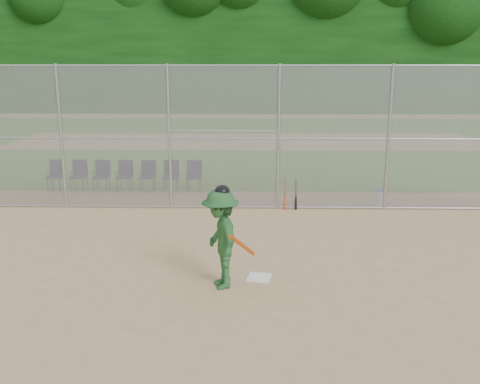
{
  "coord_description": "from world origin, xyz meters",
  "views": [
    {
      "loc": [
        0.27,
        -9.56,
        4.08
      ],
      "look_at": [
        0.0,
        2.5,
        1.1
      ],
      "focal_mm": 40.0,
      "sensor_mm": 36.0,
      "label": 1
    }
  ],
  "objects_px": {
    "home_plate": "(259,277)",
    "chair_0": "(55,176)",
    "water_cooler": "(380,196)",
    "batter_at_plate": "(221,238)"
  },
  "relations": [
    {
      "from": "home_plate",
      "to": "batter_at_plate",
      "type": "height_order",
      "value": "batter_at_plate"
    },
    {
      "from": "home_plate",
      "to": "water_cooler",
      "type": "height_order",
      "value": "water_cooler"
    },
    {
      "from": "home_plate",
      "to": "chair_0",
      "type": "bearing_deg",
      "value": 132.61
    },
    {
      "from": "water_cooler",
      "to": "home_plate",
      "type": "bearing_deg",
      "value": -122.89
    },
    {
      "from": "home_plate",
      "to": "chair_0",
      "type": "xyz_separation_m",
      "value": [
        -6.46,
        7.02,
        0.47
      ]
    },
    {
      "from": "chair_0",
      "to": "batter_at_plate",
      "type": "bearing_deg",
      "value": -52.27
    },
    {
      "from": "batter_at_plate",
      "to": "home_plate",
      "type": "bearing_deg",
      "value": 29.98
    },
    {
      "from": "water_cooler",
      "to": "chair_0",
      "type": "relative_size",
      "value": 0.48
    },
    {
      "from": "home_plate",
      "to": "chair_0",
      "type": "distance_m",
      "value": 9.56
    },
    {
      "from": "batter_at_plate",
      "to": "chair_0",
      "type": "height_order",
      "value": "batter_at_plate"
    }
  ]
}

